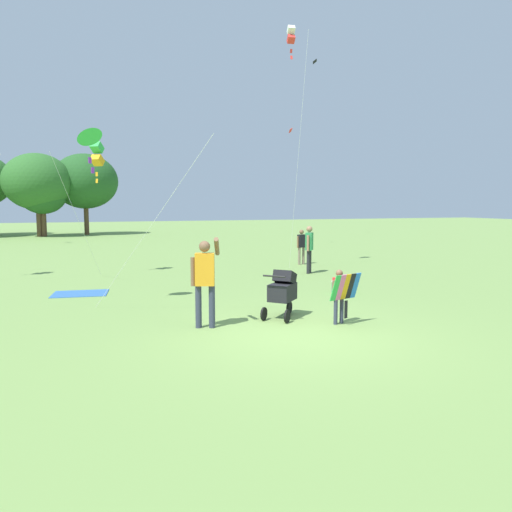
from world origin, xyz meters
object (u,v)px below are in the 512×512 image
(person_adult_flyer, at_px, (205,276))
(stroller, at_px, (283,290))
(kite_green_novelty, at_px, (291,37))
(person_sitting_far, at_px, (309,245))
(person_red_shirt, at_px, (301,244))
(kite_adult_black, at_px, (91,139))
(child_with_butterfly_kite, at_px, (340,291))
(cooler_box, at_px, (342,287))
(picnic_blanket, at_px, (80,294))
(kite_orange_delta, at_px, (97,154))

(person_adult_flyer, distance_m, stroller, 1.83)
(kite_green_novelty, xyz_separation_m, person_sitting_far, (0.14, -1.37, -7.37))
(kite_green_novelty, distance_m, person_red_shirt, 7.64)
(kite_adult_black, bearing_deg, child_with_butterfly_kite, -35.91)
(person_sitting_far, height_order, cooler_box, person_sitting_far)
(kite_green_novelty, bearing_deg, picnic_blanket, -159.28)
(child_with_butterfly_kite, height_order, cooler_box, child_with_butterfly_kite)
(person_sitting_far, bearing_deg, kite_orange_delta, 164.52)
(kite_green_novelty, bearing_deg, person_red_shirt, 45.65)
(person_adult_flyer, xyz_separation_m, kite_adult_black, (-1.95, 2.66, 2.85))
(stroller, bearing_deg, kite_orange_delta, 113.74)
(stroller, bearing_deg, child_with_butterfly_kite, -46.54)
(stroller, xyz_separation_m, kite_green_novelty, (3.33, 7.19, 7.74))
(child_with_butterfly_kite, distance_m, kite_orange_delta, 10.22)
(stroller, bearing_deg, person_adult_flyer, -171.62)
(child_with_butterfly_kite, bearing_deg, kite_green_novelty, 73.08)
(stroller, bearing_deg, cooler_box, 37.99)
(child_with_butterfly_kite, relative_size, kite_orange_delta, 0.25)
(kite_orange_delta, distance_m, cooler_box, 9.14)
(person_adult_flyer, height_order, stroller, person_adult_flyer)
(child_with_butterfly_kite, relative_size, picnic_blanket, 0.78)
(kite_orange_delta, relative_size, cooler_box, 9.96)
(child_with_butterfly_kite, bearing_deg, stroller, 133.46)
(child_with_butterfly_kite, height_order, kite_adult_black, kite_adult_black)
(child_with_butterfly_kite, xyz_separation_m, stroller, (-0.87, 0.91, -0.07))
(stroller, distance_m, kite_adult_black, 5.50)
(person_adult_flyer, relative_size, kite_adult_black, 0.43)
(person_adult_flyer, relative_size, picnic_blanket, 1.26)
(person_adult_flyer, height_order, kite_adult_black, kite_adult_black)
(cooler_box, bearing_deg, person_sitting_far, 77.03)
(kite_orange_delta, height_order, picnic_blanket, kite_orange_delta)
(cooler_box, bearing_deg, kite_orange_delta, 136.46)
(child_with_butterfly_kite, bearing_deg, kite_adult_black, 144.09)
(stroller, bearing_deg, kite_adult_black, 147.10)
(person_red_shirt, height_order, picnic_blanket, person_red_shirt)
(person_adult_flyer, distance_m, cooler_box, 5.00)
(person_adult_flyer, bearing_deg, kite_green_novelty, 55.67)
(person_red_shirt, distance_m, cooler_box, 6.38)
(child_with_butterfly_kite, xyz_separation_m, kite_orange_delta, (-4.27, 8.65, 3.37))
(kite_orange_delta, xyz_separation_m, kite_green_novelty, (6.74, -0.54, 4.30))
(person_adult_flyer, distance_m, kite_green_novelty, 11.62)
(child_with_butterfly_kite, relative_size, cooler_box, 2.47)
(cooler_box, bearing_deg, stroller, -142.01)
(child_with_butterfly_kite, relative_size, person_adult_flyer, 0.62)
(picnic_blanket, bearing_deg, person_red_shirt, 24.27)
(person_red_shirt, xyz_separation_m, cooler_box, (-1.67, -6.13, -0.65))
(child_with_butterfly_kite, distance_m, kite_green_novelty, 11.43)
(child_with_butterfly_kite, height_order, kite_green_novelty, kite_green_novelty)
(stroller, height_order, cooler_box, stroller)
(kite_orange_delta, distance_m, kite_green_novelty, 8.01)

